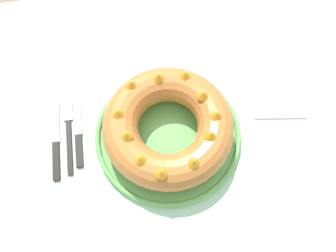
% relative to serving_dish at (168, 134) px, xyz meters
% --- Properties ---
extents(ground_plane, '(8.00, 8.00, 0.00)m').
position_rel_serving_dish_xyz_m(ground_plane, '(0.01, 0.02, -0.76)').
color(ground_plane, gray).
extents(dining_table, '(1.13, 0.96, 0.75)m').
position_rel_serving_dish_xyz_m(dining_table, '(0.01, 0.02, -0.11)').
color(dining_table, silver).
rests_on(dining_table, ground_plane).
extents(serving_dish, '(0.36, 0.36, 0.02)m').
position_rel_serving_dish_xyz_m(serving_dish, '(0.00, 0.00, 0.00)').
color(serving_dish, '#6BB760').
rests_on(serving_dish, dining_table).
extents(bundt_cake, '(0.31, 0.31, 0.10)m').
position_rel_serving_dish_xyz_m(bundt_cake, '(-0.00, -0.00, 0.05)').
color(bundt_cake, '#C67538').
rests_on(bundt_cake, serving_dish).
extents(fork, '(0.02, 0.20, 0.01)m').
position_rel_serving_dish_xyz_m(fork, '(-0.24, 0.05, -0.01)').
color(fork, black).
rests_on(fork, dining_table).
extents(serving_knife, '(0.02, 0.22, 0.01)m').
position_rel_serving_dish_xyz_m(serving_knife, '(-0.28, 0.02, -0.01)').
color(serving_knife, black).
rests_on(serving_knife, dining_table).
extents(cake_knife, '(0.02, 0.19, 0.01)m').
position_rel_serving_dish_xyz_m(cake_knife, '(-0.22, 0.03, -0.01)').
color(cake_knife, black).
rests_on(cake_knife, dining_table).
extents(napkin, '(0.15, 0.12, 0.00)m').
position_rel_serving_dish_xyz_m(napkin, '(0.30, 0.05, -0.01)').
color(napkin, '#B2D1B7').
rests_on(napkin, dining_table).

